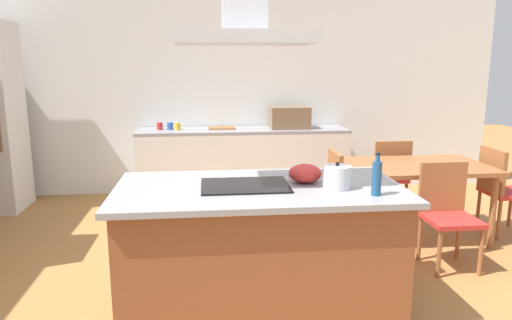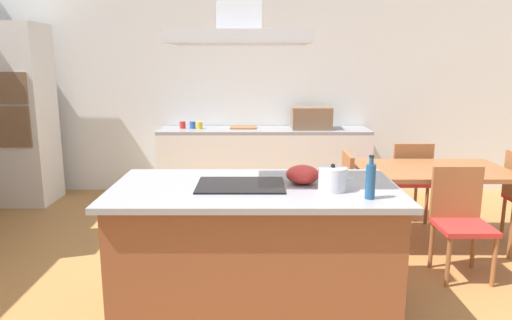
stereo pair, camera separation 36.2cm
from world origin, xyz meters
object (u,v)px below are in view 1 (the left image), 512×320
object	(u,v)px
cutting_board	(222,128)
range_hood	(244,3)
coffee_mug_yellow	(177,126)
chair_at_left_end	(324,191)
tea_kettle	(337,177)
cooktop	(245,185)
chair_facing_back_wall	(388,173)
dining_table	(415,173)
mixing_bowl	(305,173)
coffee_mug_red	(160,126)
olive_oil_bottle	(377,177)
chair_facing_island	(447,208)
countertop_microwave	(289,117)
coffee_mug_blue	(170,126)
chair_at_right_end	(500,186)

from	to	relation	value
cutting_board	range_hood	distance (m)	3.16
coffee_mug_yellow	chair_at_left_end	xyz separation A→B (m)	(1.49, -1.64, -0.44)
tea_kettle	chair_at_left_end	world-z (taller)	tea_kettle
cooktop	chair_facing_back_wall	world-z (taller)	cooktop
cooktop	dining_table	xyz separation A→B (m)	(1.79, 1.23, -0.24)
mixing_bowl	coffee_mug_red	distance (m)	3.13
cooktop	chair_at_left_end	xyz separation A→B (m)	(0.87, 1.23, -0.40)
tea_kettle	range_hood	size ratio (longest dim) A/B	0.27
coffee_mug_red	cutting_board	xyz separation A→B (m)	(0.79, 0.01, -0.04)
olive_oil_bottle	chair_facing_back_wall	xyz separation A→B (m)	(0.97, 2.21, -0.51)
dining_table	chair_at_left_end	world-z (taller)	chair_at_left_end
coffee_mug_yellow	cutting_board	world-z (taller)	coffee_mug_yellow
cooktop	range_hood	distance (m)	1.20
tea_kettle	chair_facing_island	world-z (taller)	tea_kettle
chair_facing_island	mixing_bowl	bearing A→B (deg)	-159.92
cooktop	countertop_microwave	bearing A→B (deg)	74.22
countertop_microwave	chair_at_left_end	distance (m)	1.73
coffee_mug_blue	cutting_board	bearing A→B (deg)	2.20
mixing_bowl	dining_table	bearing A→B (deg)	40.58
countertop_microwave	coffee_mug_red	size ratio (longest dim) A/B	5.56
coffee_mug_red	coffee_mug_blue	distance (m)	0.13
tea_kettle	olive_oil_bottle	world-z (taller)	olive_oil_bottle
mixing_bowl	chair_at_right_end	bearing A→B (deg)	27.08
olive_oil_bottle	cutting_board	bearing A→B (deg)	105.08
coffee_mug_red	mixing_bowl	bearing A→B (deg)	-65.88
dining_table	chair_facing_back_wall	distance (m)	0.68
chair_facing_island	range_hood	distance (m)	2.46
range_hood	cooktop	bearing A→B (deg)	180.00
chair_at_right_end	range_hood	world-z (taller)	range_hood
cooktop	coffee_mug_yellow	distance (m)	2.94
coffee_mug_yellow	chair_at_right_end	world-z (taller)	coffee_mug_yellow
cutting_board	range_hood	world-z (taller)	range_hood
chair_facing_island	dining_table	bearing A→B (deg)	90.00
countertop_microwave	dining_table	size ratio (longest dim) A/B	0.36
countertop_microwave	coffee_mug_red	bearing A→B (deg)	178.55
olive_oil_bottle	dining_table	xyz separation A→B (m)	(0.97, 1.54, -0.35)
cooktop	chair_facing_island	bearing A→B (deg)	17.53
coffee_mug_yellow	cutting_board	xyz separation A→B (m)	(0.56, 0.06, -0.04)
cooktop	tea_kettle	distance (m)	0.63
chair_facing_back_wall	range_hood	distance (m)	3.05
coffee_mug_yellow	chair_facing_back_wall	bearing A→B (deg)	-22.07
coffee_mug_blue	chair_facing_island	bearing A→B (deg)	-43.10
range_hood	olive_oil_bottle	bearing A→B (deg)	-20.83
mixing_bowl	chair_facing_back_wall	world-z (taller)	mixing_bowl
olive_oil_bottle	coffee_mug_blue	xyz separation A→B (m)	(-1.53, 3.22, -0.07)
mixing_bowl	range_hood	distance (m)	1.22
coffee_mug_blue	dining_table	bearing A→B (deg)	-33.81
chair_facing_back_wall	chair_at_right_end	distance (m)	1.13
mixing_bowl	coffee_mug_red	bearing A→B (deg)	114.12
coffee_mug_red	coffee_mug_yellow	world-z (taller)	same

